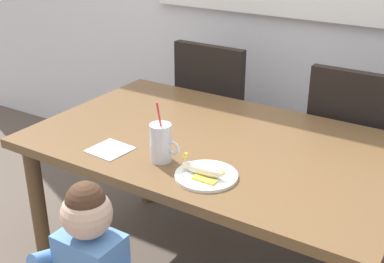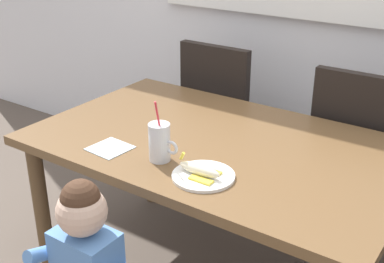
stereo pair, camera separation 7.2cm
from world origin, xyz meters
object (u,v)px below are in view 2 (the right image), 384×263
milk_cup (160,144)px  snack_plate (203,176)px  toddler_standing (87,261)px  paper_napkin (110,148)px  dining_table (217,159)px  dining_chair_right (358,149)px  dining_chair_left (224,112)px  peeled_banana (200,170)px

milk_cup → snack_plate: milk_cup is taller
toddler_standing → paper_napkin: bearing=120.9°
dining_table → snack_plate: size_ratio=6.76×
dining_chair_right → milk_cup: 1.09m
dining_chair_left → milk_cup: milk_cup is taller
snack_plate → paper_napkin: 0.44m
dining_chair_right → snack_plate: (-0.28, -0.96, 0.20)m
dining_table → peeled_banana: (0.12, -0.31, 0.12)m
dining_chair_right → snack_plate: dining_chair_right is taller
dining_chair_left → toddler_standing: 1.44m
dining_chair_left → snack_plate: bearing=117.2°
toddler_standing → milk_cup: milk_cup is taller
dining_chair_left → dining_chair_right: size_ratio=1.00×
toddler_standing → paper_napkin: (-0.23, 0.38, 0.21)m
peeled_banana → milk_cup: bearing=171.6°
milk_cup → toddler_standing: bearing=-90.2°
milk_cup → dining_table: bearing=72.5°
toddler_standing → paper_napkin: toddler_standing is taller
dining_chair_left → peeled_banana: (0.51, -1.02, 0.23)m
paper_napkin → snack_plate: bearing=2.1°
dining_table → paper_napkin: 0.45m
dining_chair_left → dining_table: bearing=118.8°
dining_table → dining_chair_right: dining_chair_right is taller
toddler_standing → peeled_banana: toddler_standing is taller
milk_cup → snack_plate: 0.22m
dining_chair_left → dining_chair_right: bearing=176.5°
dining_chair_right → milk_cup: bearing=62.1°
milk_cup → paper_napkin: (-0.23, -0.04, -0.06)m
toddler_standing → dining_table: bearing=82.7°
snack_plate → dining_chair_left: bearing=117.2°
snack_plate → toddler_standing: bearing=-118.5°
dining_chair_left → snack_plate: 1.15m
milk_cup → paper_napkin: milk_cup is taller
dining_table → snack_plate: 0.34m
peeled_banana → paper_napkin: 0.43m
toddler_standing → peeled_banana: size_ratio=4.88×
milk_cup → paper_napkin: 0.24m
dining_table → milk_cup: bearing=-107.5°
milk_cup → snack_plate: size_ratio=1.09×
milk_cup → peeled_banana: size_ratio=1.46×
dining_chair_left → toddler_standing: bearing=102.2°
dining_chair_right → toddler_standing: size_ratio=1.15×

